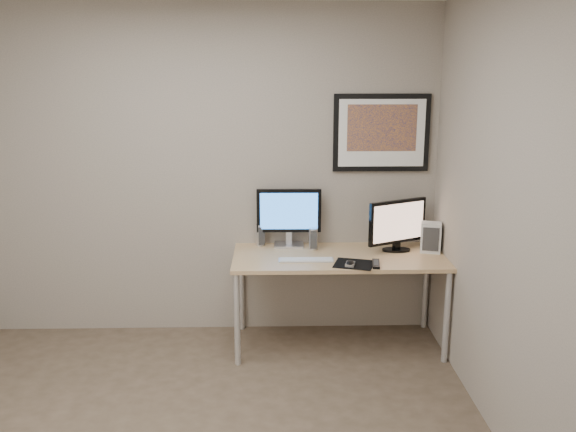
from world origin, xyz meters
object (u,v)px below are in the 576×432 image
object	(u,v)px
framed_art	(381,133)
monitor_tv	(397,224)
speaker_right	(313,239)
speaker_left	(260,235)
fan_unit	(431,237)
keyboard	(306,260)
monitor_large	(289,215)
desk	(339,264)

from	to	relation	value
framed_art	monitor_tv	world-z (taller)	framed_art
framed_art	speaker_right	distance (m)	0.98
framed_art	monitor_tv	xyz separation A→B (m)	(0.11, -0.23, -0.68)
speaker_left	fan_unit	xyz separation A→B (m)	(1.32, -0.21, 0.03)
speaker_left	keyboard	world-z (taller)	speaker_left
speaker_left	speaker_right	distance (m)	0.43
framed_art	monitor_large	world-z (taller)	framed_art
monitor_tv	fan_unit	distance (m)	0.28
desk	monitor_tv	bearing A→B (deg)	12.46
framed_art	keyboard	distance (m)	1.17
speaker_left	speaker_right	size ratio (longest dim) A/B	1.04
framed_art	keyboard	xyz separation A→B (m)	(-0.60, -0.46, -0.88)
framed_art	monitor_tv	size ratio (longest dim) A/B	1.58
desk	keyboard	bearing A→B (deg)	-153.45
speaker_right	desk	bearing A→B (deg)	-42.96
monitor_tv	speaker_right	bearing A→B (deg)	147.54
monitor_tv	speaker_left	bearing A→B (deg)	143.90
monitor_large	monitor_tv	bearing A→B (deg)	-9.79
framed_art	fan_unit	bearing A→B (deg)	-35.57
monitor_large	speaker_right	world-z (taller)	monitor_large
monitor_tv	speaker_left	xyz separation A→B (m)	(-1.06, 0.18, -0.13)
monitor_large	fan_unit	size ratio (longest dim) A/B	2.17
framed_art	speaker_left	distance (m)	1.25
desk	monitor_tv	size ratio (longest dim) A/B	3.38
framed_art	fan_unit	world-z (taller)	framed_art
framed_art	fan_unit	xyz separation A→B (m)	(0.36, -0.26, -0.77)
monitor_tv	keyboard	size ratio (longest dim) A/B	1.17
framed_art	fan_unit	distance (m)	0.89
speaker_right	fan_unit	size ratio (longest dim) A/B	0.72
monitor_large	speaker_right	size ratio (longest dim) A/B	3.01
speaker_right	speaker_left	bearing A→B (deg)	164.40
monitor_large	fan_unit	xyz separation A→B (m)	(1.09, -0.19, -0.14)
framed_art	keyboard	size ratio (longest dim) A/B	1.85
speaker_right	fan_unit	bearing A→B (deg)	-6.74
speaker_right	keyboard	size ratio (longest dim) A/B	0.41
framed_art	speaker_right	world-z (taller)	framed_art
desk	monitor_large	xyz separation A→B (m)	(-0.37, 0.26, 0.32)
desk	monitor_tv	xyz separation A→B (m)	(0.46, 0.10, 0.28)
speaker_left	speaker_right	xyz separation A→B (m)	(0.42, -0.11, -0.00)
monitor_large	monitor_tv	size ratio (longest dim) A/B	1.07
monitor_large	speaker_left	size ratio (longest dim) A/B	2.91
monitor_tv	monitor_large	bearing A→B (deg)	142.78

